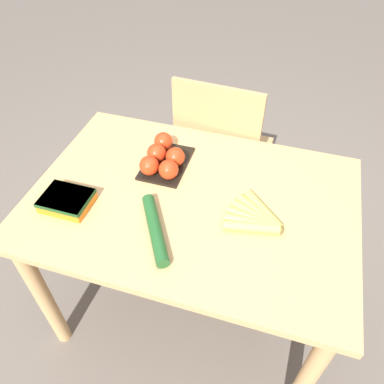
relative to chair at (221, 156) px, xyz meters
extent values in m
plane|color=#665B51|center=(0.02, -0.54, -0.48)|extent=(12.00, 12.00, 0.00)
cube|color=tan|center=(0.02, -0.54, 0.23)|extent=(1.13, 0.78, 0.03)
cylinder|color=tan|center=(-0.49, -0.87, -0.14)|extent=(0.06, 0.06, 0.70)
cylinder|color=tan|center=(0.52, -0.87, -0.14)|extent=(0.06, 0.06, 0.70)
cylinder|color=tan|center=(-0.49, -0.21, -0.14)|extent=(0.06, 0.06, 0.70)
cylinder|color=tan|center=(0.52, -0.21, -0.14)|extent=(0.06, 0.06, 0.70)
cube|color=tan|center=(0.00, 0.07, -0.04)|extent=(0.44, 0.43, 0.03)
cube|color=tan|center=(-0.01, -0.12, 0.21)|extent=(0.39, 0.04, 0.47)
cylinder|color=tan|center=(0.19, 0.23, -0.27)|extent=(0.04, 0.04, 0.43)
cylinder|color=tan|center=(-0.16, 0.25, -0.27)|extent=(0.04, 0.04, 0.43)
cylinder|color=tan|center=(0.17, -0.11, -0.27)|extent=(0.04, 0.04, 0.43)
cylinder|color=tan|center=(-0.19, -0.09, -0.27)|extent=(0.04, 0.04, 0.43)
sphere|color=brown|center=(0.33, -0.61, 0.26)|extent=(0.03, 0.03, 0.03)
cylinder|color=#CCC651|center=(0.26, -0.55, 0.26)|extent=(0.15, 0.15, 0.03)
cylinder|color=#CCC651|center=(0.25, -0.56, 0.26)|extent=(0.17, 0.13, 0.03)
cylinder|color=#CCC651|center=(0.24, -0.58, 0.26)|extent=(0.18, 0.10, 0.03)
cylinder|color=#CCC651|center=(0.24, -0.59, 0.26)|extent=(0.18, 0.07, 0.03)
cylinder|color=#CCC651|center=(0.24, -0.61, 0.26)|extent=(0.18, 0.03, 0.03)
cylinder|color=#CCC651|center=(0.24, -0.63, 0.26)|extent=(0.18, 0.07, 0.03)
cube|color=black|center=(-0.13, -0.40, 0.25)|extent=(0.16, 0.23, 0.01)
sphere|color=red|center=(-0.17, -0.48, 0.29)|extent=(0.07, 0.07, 0.07)
sphere|color=red|center=(-0.09, -0.48, 0.29)|extent=(0.07, 0.07, 0.07)
sphere|color=red|center=(-0.17, -0.40, 0.29)|extent=(0.07, 0.07, 0.07)
sphere|color=red|center=(-0.09, -0.40, 0.29)|extent=(0.07, 0.07, 0.07)
sphere|color=red|center=(-0.17, -0.33, 0.29)|extent=(0.07, 0.07, 0.07)
cube|color=orange|center=(-0.38, -0.70, 0.27)|extent=(0.16, 0.13, 0.04)
cube|color=#19471E|center=(-0.38, -0.70, 0.28)|extent=(0.16, 0.13, 0.01)
cylinder|color=#1E5123|center=(-0.05, -0.73, 0.26)|extent=(0.18, 0.26, 0.04)
camera|label=1|loc=(0.28, -1.41, 1.18)|focal=35.00mm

